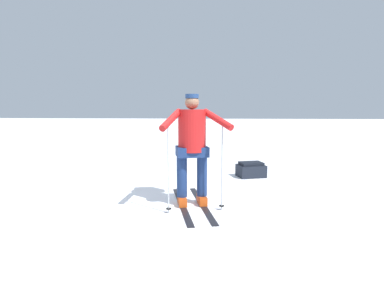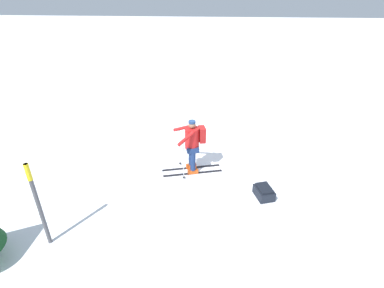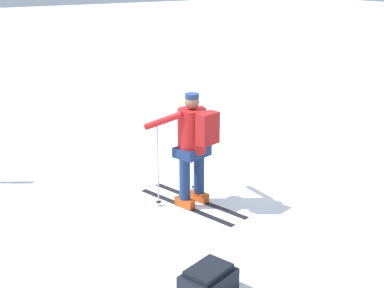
{
  "view_description": "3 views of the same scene",
  "coord_description": "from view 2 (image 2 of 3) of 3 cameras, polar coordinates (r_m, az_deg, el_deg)",
  "views": [
    {
      "loc": [
        -4.16,
        -0.54,
        1.39
      ],
      "look_at": [
        0.09,
        -0.18,
        0.9
      ],
      "focal_mm": 28.0,
      "sensor_mm": 36.0,
      "label": 1
    },
    {
      "loc": [
        0.6,
        -7.47,
        4.96
      ],
      "look_at": [
        0.09,
        -0.18,
        0.9
      ],
      "focal_mm": 28.0,
      "sensor_mm": 36.0,
      "label": 2
    },
    {
      "loc": [
        5.89,
        -3.98,
        3.21
      ],
      "look_at": [
        0.09,
        -0.18,
        0.9
      ],
      "focal_mm": 50.0,
      "sensor_mm": 36.0,
      "label": 3
    }
  ],
  "objects": [
    {
      "name": "skier",
      "position": [
        8.35,
        0.13,
        0.28
      ],
      "size": [
        1.77,
        0.98,
        1.6
      ],
      "color": "black",
      "rests_on": "ground_plane"
    },
    {
      "name": "dropped_backpack",
      "position": [
        8.0,
        13.54,
        -8.9
      ],
      "size": [
        0.54,
        0.63,
        0.31
      ],
      "color": "black",
      "rests_on": "ground_plane"
    },
    {
      "name": "ground_plane",
      "position": [
        8.99,
        -0.48,
        -4.44
      ],
      "size": [
        80.0,
        80.0,
        0.0
      ],
      "primitive_type": "plane",
      "color": "white"
    },
    {
      "name": "trail_marker",
      "position": [
        6.69,
        -27.43,
        -9.44
      ],
      "size": [
        0.09,
        0.09,
        1.99
      ],
      "color": "#4C4C51",
      "rests_on": "ground_plane"
    }
  ]
}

